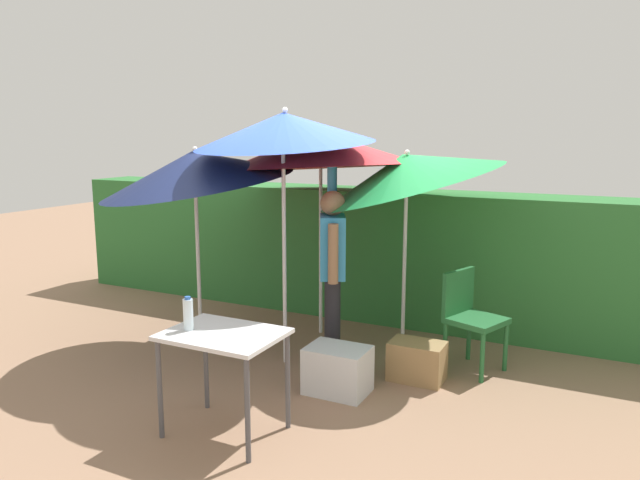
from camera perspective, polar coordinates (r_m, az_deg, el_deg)
ground_plane at (r=5.73m, az=-1.36°, el=-11.38°), size 24.00×24.00×0.00m
hedge_row at (r=6.95m, az=4.90°, el=-1.23°), size 8.00×0.70×1.47m
umbrella_rainbow at (r=5.78m, az=-11.78°, el=6.69°), size 1.87×1.85×2.14m
umbrella_orange at (r=5.30m, az=-3.44°, el=10.47°), size 1.60×1.61×2.36m
umbrella_yellow at (r=6.13m, az=-0.04°, el=8.53°), size 2.10×2.09×2.22m
umbrella_navy at (r=5.65m, az=8.25°, el=6.54°), size 1.81×1.78×2.21m
person_vendor at (r=5.39m, az=1.19°, el=-2.35°), size 0.36×0.53×1.88m
chair_plastic at (r=5.55m, az=14.03°, el=-6.81°), size 0.57×0.57×0.89m
cooler_box at (r=5.01m, az=1.69°, el=-12.24°), size 0.50×0.37×0.38m
crate_cardboard at (r=5.32m, az=9.20°, el=-11.30°), size 0.46×0.30×0.34m
folding_table at (r=4.27m, az=-9.15°, el=-9.81°), size 0.80×0.60×0.74m
bottle_water at (r=4.30m, az=-12.41°, el=-6.89°), size 0.07×0.07×0.24m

